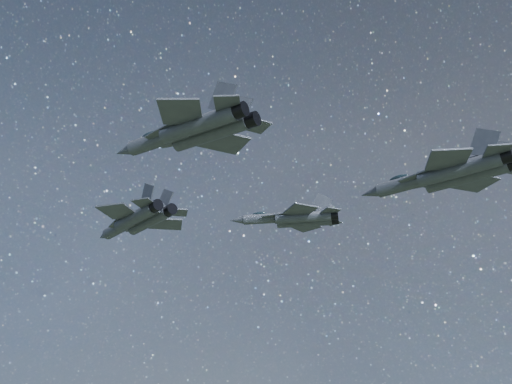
% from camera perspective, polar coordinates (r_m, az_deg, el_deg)
% --- Properties ---
extents(jet_lead, '(19.14, 12.55, 4.93)m').
position_cam_1_polar(jet_lead, '(85.69, -11.25, -2.60)').
color(jet_lead, '#363B44').
extents(jet_left, '(15.82, 10.70, 3.98)m').
position_cam_1_polar(jet_left, '(82.24, 3.71, -2.51)').
color(jet_left, '#363B44').
extents(jet_right, '(19.35, 13.50, 4.87)m').
position_cam_1_polar(jet_right, '(63.60, -5.99, 5.88)').
color(jet_right, '#363B44').
extents(jet_slot, '(19.14, 13.10, 4.80)m').
position_cam_1_polar(jet_slot, '(69.54, 17.92, 1.67)').
color(jet_slot, '#363B44').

